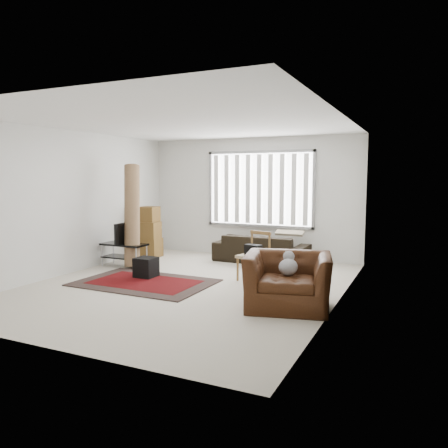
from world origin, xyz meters
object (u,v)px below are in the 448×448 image
object	(u,v)px
moving_boxes	(150,234)
side_chair	(254,254)
tv_stand	(124,250)
sofa	(261,244)
armchair	(288,277)

from	to	relation	value
moving_boxes	side_chair	size ratio (longest dim) A/B	1.33
tv_stand	sofa	bearing A→B (deg)	34.04
sofa	side_chair	xyz separation A→B (m)	(0.46, -1.64, 0.09)
sofa	tv_stand	bearing A→B (deg)	34.53
side_chair	moving_boxes	bearing A→B (deg)	176.25
sofa	armchair	world-z (taller)	armchair
sofa	side_chair	distance (m)	1.71
moving_boxes	tv_stand	bearing A→B (deg)	-83.33
side_chair	armchair	distance (m)	1.64
side_chair	armchair	world-z (taller)	armchair
tv_stand	moving_boxes	size ratio (longest dim) A/B	0.82
moving_boxes	side_chair	distance (m)	3.19
tv_stand	side_chair	distance (m)	2.85
armchair	side_chair	bearing A→B (deg)	114.22
moving_boxes	side_chair	world-z (taller)	moving_boxes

